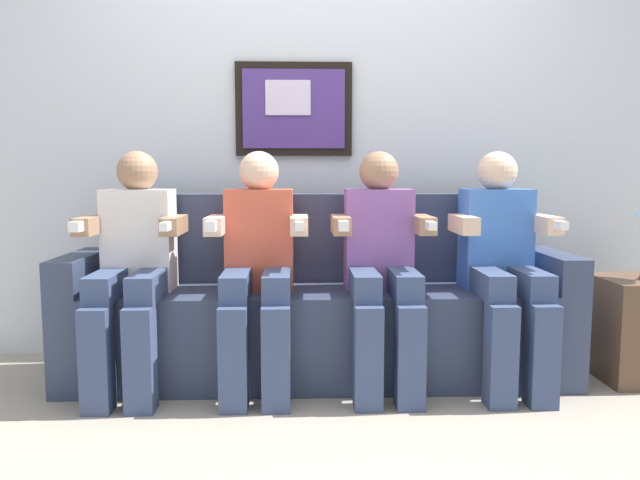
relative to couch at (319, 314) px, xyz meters
The scene contains 8 objects.
ground_plane 0.45m from the couch, 90.00° to the right, with size 6.29×6.29×0.00m, color #9E9384.
back_wall_assembly 1.08m from the couch, 90.40° to the left, with size 4.84×0.10×2.60m.
couch is the anchor object (origin of this frame).
person_leftmost 0.92m from the couch, 168.87° to the right, with size 0.46×0.56×1.11m.
person_left_center 0.44m from the couch, 149.46° to the right, with size 0.46×0.56×1.11m.
person_right_center 0.44m from the couch, 30.55° to the right, with size 0.46×0.56×1.11m.
person_rightmost 0.92m from the couch, 11.09° to the right, with size 0.46×0.56×1.11m.
side_table_right 1.57m from the couch, ahead, with size 0.40×0.40×0.50m.
Camera 1 is at (-0.10, -2.65, 1.01)m, focal length 34.35 mm.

